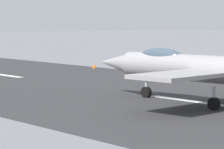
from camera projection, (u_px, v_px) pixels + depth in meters
ground_plane at (190, 101)px, 41.28m from camera, size 400.00×400.00×0.00m
runway_strip at (190, 101)px, 41.27m from camera, size 240.00×26.00×0.02m
fighter_jet at (207, 68)px, 39.38m from camera, size 17.71×13.65×5.53m
marker_cone_far at (94, 66)px, 68.71m from camera, size 0.44×0.44×0.55m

